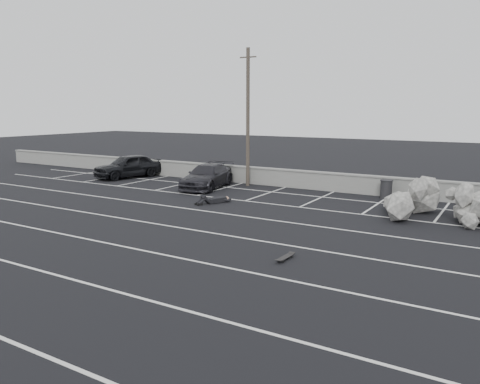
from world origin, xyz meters
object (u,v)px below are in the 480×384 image
Objects in this scene: car_left at (128,166)px; person at (218,198)px; car_right at (207,176)px; trash_bin at (386,189)px; utility_pole at (248,117)px; riprap_pile at (454,206)px; skateboard at (285,257)px.

person is (9.96, -4.00, -0.55)m from car_left.
car_left is 0.97× the size of car_right.
trash_bin is at bearing 60.75° from person.
utility_pole reaches higher than trash_bin.
riprap_pile is 10.74m from person.
skateboard is at bearing -114.26° from riprap_pile.
car_left reaches higher than skateboard.
car_left is at bearing 162.59° from car_right.
utility_pole is 9.86× the size of skateboard.
riprap_pile is (11.85, -3.22, -3.52)m from utility_pole.
car_right is at bearing 9.46° from car_left.
trash_bin is 4.85m from riprap_pile.
utility_pole is 3.09× the size of person.
car_right is at bearing -131.12° from utility_pole.
utility_pole reaches higher than riprap_pile.
person is 9.34m from skateboard.
person is 3.19× the size of skateboard.
car_left is 10.74m from person.
trash_bin is at bearing -0.41° from car_right.
trash_bin reaches higher than person.
car_left is at bearing -175.76° from trash_bin.
car_left is 9.35m from utility_pole.
utility_pole reaches higher than skateboard.
car_right is 0.59× the size of utility_pole.
riprap_pile reaches higher than trash_bin.
utility_pole is at bearing 127.75° from person.
utility_pole reaches higher than car_left.
person is (2.97, -3.29, -0.45)m from car_right.
car_right is 1.82× the size of person.
skateboard is (6.75, -6.45, -0.17)m from person.
person is (-10.55, -1.98, -0.34)m from riprap_pile.
riprap_pile is 9.26m from skateboard.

